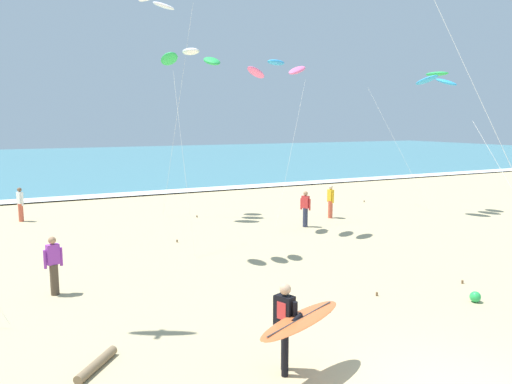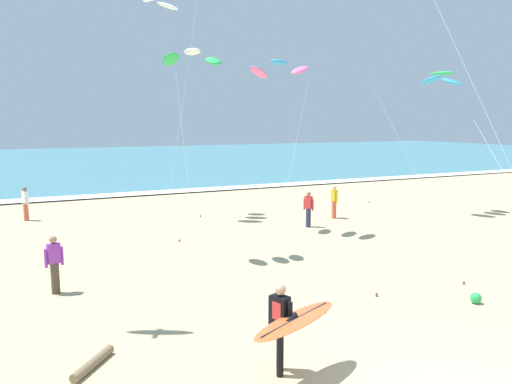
{
  "view_description": "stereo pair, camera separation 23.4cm",
  "coord_description": "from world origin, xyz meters",
  "views": [
    {
      "loc": [
        -6.31,
        -5.07,
        4.58
      ],
      "look_at": [
        -0.32,
        7.08,
        2.64
      ],
      "focal_mm": 34.42,
      "sensor_mm": 36.0,
      "label": 1
    },
    {
      "loc": [
        -6.1,
        -5.17,
        4.58
      ],
      "look_at": [
        -0.32,
        7.08,
        2.64
      ],
      "focal_mm": 34.42,
      "sensor_mm": 36.0,
      "label": 2
    }
  ],
  "objects": [
    {
      "name": "bystander_white_top",
      "position": [
        -6.2,
        19.77,
        0.81
      ],
      "size": [
        0.3,
        0.46,
        1.59
      ],
      "color": "#D8593F",
      "rests_on": "ground"
    },
    {
      "name": "kite_arc_emerald_near",
      "position": [
        12.62,
        13.14,
        6.68
      ],
      "size": [
        2.75,
        4.9,
        7.02
      ],
      "color": "#2D99DB",
      "rests_on": "ground"
    },
    {
      "name": "bystander_red_top",
      "position": [
        4.98,
        12.93,
        0.81
      ],
      "size": [
        0.31,
        0.44,
        1.59
      ],
      "color": "#2D334C",
      "rests_on": "ground"
    },
    {
      "name": "beach_ball",
      "position": [
        4.06,
        3.25,
        0.14
      ],
      "size": [
        0.28,
        0.28,
        0.28
      ],
      "primitive_type": "sphere",
      "color": "green",
      "rests_on": "ground"
    },
    {
      "name": "ocean_water",
      "position": [
        0.0,
        55.5,
        0.04
      ],
      "size": [
        160.0,
        60.0,
        0.08
      ],
      "primitive_type": "cube",
      "color": "teal",
      "rests_on": "ground"
    },
    {
      "name": "bystander_yellow_top",
      "position": [
        7.13,
        14.11,
        0.81
      ],
      "size": [
        0.22,
        0.5,
        1.59
      ],
      "color": "#D8593F",
      "rests_on": "ground"
    },
    {
      "name": "surfer_lead",
      "position": [
        -2.03,
        2.14,
        1.05
      ],
      "size": [
        2.14,
        1.27,
        1.71
      ],
      "color": "black",
      "rests_on": "ground"
    },
    {
      "name": "kite_arc_ivory_extra",
      "position": [
        -1.04,
        10.34,
        6.62
      ],
      "size": [
        1.96,
        2.93,
        6.91
      ],
      "color": "green",
      "rests_on": "ground"
    },
    {
      "name": "bystander_purple_top",
      "position": [
        -5.56,
        8.6,
        0.81
      ],
      "size": [
        0.48,
        0.26,
        1.59
      ],
      "color": "#4C3D2D",
      "rests_on": "ground"
    },
    {
      "name": "kite_arc_violet_outer",
      "position": [
        0.03,
        18.05,
        10.16
      ],
      "size": [
        2.58,
        2.61,
        10.51
      ],
      "color": "white",
      "rests_on": "ground"
    },
    {
      "name": "driftwood_log",
      "position": [
        -5.18,
        3.98,
        0.09
      ],
      "size": [
        0.92,
        1.05,
        0.18
      ],
      "primitive_type": "cylinder",
      "rotation": [
        0.0,
        1.57,
        4.02
      ],
      "color": "#846B4C",
      "rests_on": "ground"
    },
    {
      "name": "kite_arc_cobalt_mid",
      "position": [
        3.26,
        12.51,
        6.68
      ],
      "size": [
        3.62,
        3.03,
        7.02
      ],
      "color": "pink",
      "rests_on": "ground"
    },
    {
      "name": "shoreline_foam",
      "position": [
        0.0,
        25.8,
        0.09
      ],
      "size": [
        160.0,
        1.73,
        0.01
      ],
      "primitive_type": "cube",
      "color": "white",
      "rests_on": "ocean_water"
    }
  ]
}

